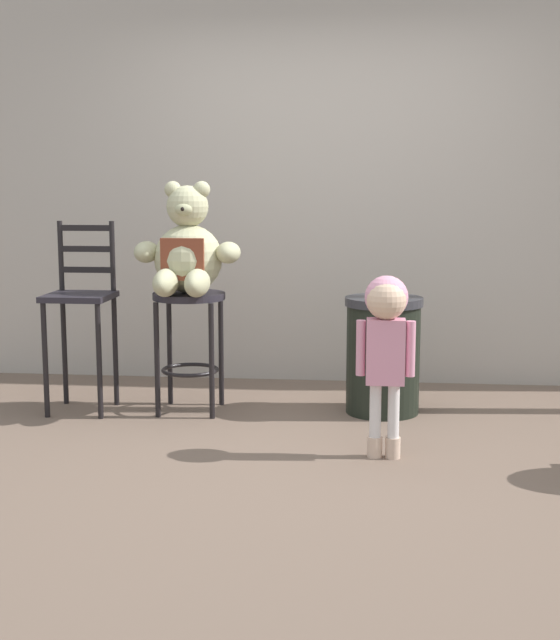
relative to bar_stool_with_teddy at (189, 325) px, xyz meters
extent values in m
plane|color=brown|center=(0.76, -0.80, -0.53)|extent=(24.00, 24.00, 0.00)
cube|color=#AEA499|center=(0.76, 1.07, 1.16)|extent=(7.18, 0.30, 3.37)
cylinder|color=black|center=(0.00, 0.00, 0.18)|extent=(0.44, 0.44, 0.04)
cylinder|color=black|center=(-0.16, -0.16, -0.19)|extent=(0.03, 0.03, 0.69)
cylinder|color=black|center=(0.16, -0.16, -0.19)|extent=(0.03, 0.03, 0.69)
cylinder|color=black|center=(-0.16, 0.16, -0.19)|extent=(0.03, 0.03, 0.69)
cylinder|color=black|center=(0.16, 0.16, -0.19)|extent=(0.03, 0.03, 0.69)
torus|color=black|center=(0.00, 0.00, -0.28)|extent=(0.35, 0.35, 0.02)
sphere|color=#AFAD84|center=(0.00, 0.00, 0.40)|extent=(0.41, 0.41, 0.41)
cube|color=brown|center=(0.00, -0.17, 0.41)|extent=(0.25, 0.03, 0.24)
sphere|color=#AFAD84|center=(0.00, 0.00, 0.71)|extent=(0.25, 0.25, 0.25)
ellipsoid|color=tan|center=(0.00, -0.11, 0.69)|extent=(0.10, 0.08, 0.07)
sphere|color=black|center=(0.00, -0.13, 0.70)|extent=(0.03, 0.03, 0.03)
sphere|color=#AFAD84|center=(-0.09, 0.00, 0.81)|extent=(0.10, 0.10, 0.10)
sphere|color=#AFAD84|center=(0.09, 0.00, 0.81)|extent=(0.10, 0.10, 0.10)
ellipsoid|color=#AFAD84|center=(-0.25, -0.03, 0.44)|extent=(0.14, 0.23, 0.13)
ellipsoid|color=#AFAD84|center=(0.25, -0.03, 0.44)|extent=(0.14, 0.23, 0.13)
ellipsoid|color=#AFAD84|center=(-0.09, -0.19, 0.28)|extent=(0.14, 0.35, 0.16)
ellipsoid|color=#AFAD84|center=(0.09, -0.19, 0.28)|extent=(0.14, 0.35, 0.16)
cylinder|color=#CCAC95|center=(1.12, -0.81, -0.48)|extent=(0.08, 0.08, 0.11)
cylinder|color=silver|center=(1.12, -0.81, -0.29)|extent=(0.06, 0.06, 0.28)
cylinder|color=#CCAC95|center=(1.21, -0.81, -0.48)|extent=(0.08, 0.08, 0.11)
cylinder|color=silver|center=(1.21, -0.81, -0.29)|extent=(0.06, 0.06, 0.28)
cube|color=pink|center=(1.16, -0.81, 0.02)|extent=(0.19, 0.11, 0.33)
cylinder|color=pink|center=(1.04, -0.81, 0.03)|extent=(0.05, 0.05, 0.28)
cylinder|color=pink|center=(1.29, -0.81, 0.03)|extent=(0.05, 0.05, 0.28)
sphere|color=#D8B293|center=(1.16, -0.81, 0.28)|extent=(0.20, 0.20, 0.20)
sphere|color=pink|center=(1.16, -0.79, 0.29)|extent=(0.22, 0.22, 0.22)
cylinder|color=black|center=(1.16, 0.09, -0.20)|extent=(0.44, 0.44, 0.65)
cylinder|color=#2D2D33|center=(1.16, 0.09, 0.15)|extent=(0.47, 0.47, 0.05)
cube|color=black|center=(-0.65, -0.07, 0.17)|extent=(0.38, 0.38, 0.03)
cylinder|color=black|center=(-0.82, -0.24, -0.19)|extent=(0.03, 0.03, 0.69)
cylinder|color=black|center=(-0.49, -0.24, -0.19)|extent=(0.03, 0.03, 0.69)
cylinder|color=black|center=(-0.82, 0.09, -0.19)|extent=(0.03, 0.03, 0.69)
cylinder|color=black|center=(-0.49, 0.09, -0.19)|extent=(0.03, 0.03, 0.69)
cylinder|color=black|center=(-0.82, 0.09, 0.40)|extent=(0.03, 0.03, 0.43)
cylinder|color=black|center=(-0.49, 0.09, 0.40)|extent=(0.03, 0.03, 0.43)
cube|color=black|center=(-0.65, 0.09, 0.32)|extent=(0.33, 0.02, 0.04)
cube|color=black|center=(-0.65, 0.09, 0.45)|extent=(0.33, 0.02, 0.04)
cube|color=black|center=(-0.65, 0.09, 0.58)|extent=(0.33, 0.02, 0.04)
camera|label=1|loc=(1.09, -5.13, 0.84)|focal=49.24mm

